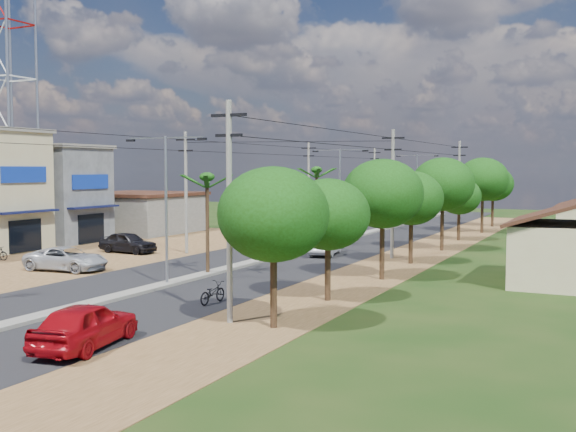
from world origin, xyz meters
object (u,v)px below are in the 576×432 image
at_px(car_silver_mid, 326,244).
at_px(car_parked_dark, 128,243).
at_px(car_white_far, 281,231).
at_px(moto_rider_east, 212,293).
at_px(car_red_near, 85,326).
at_px(car_parked_silver, 66,259).

height_order(car_silver_mid, car_parked_dark, car_silver_mid).
bearing_deg(car_white_far, moto_rider_east, -60.75).
distance_m(car_red_near, car_silver_mid, 27.28).
relative_size(car_silver_mid, car_parked_silver, 0.93).
height_order(car_silver_mid, car_white_far, car_silver_mid).
xyz_separation_m(car_red_near, car_silver_mid, (-2.36, 27.18, -0.02)).
relative_size(car_white_far, car_parked_dark, 1.18).
bearing_deg(moto_rider_east, car_parked_dark, -37.76).
bearing_deg(car_parked_dark, car_red_near, -141.35).
bearing_deg(car_parked_silver, moto_rider_east, -115.55).
bearing_deg(car_parked_dark, car_parked_silver, -162.55).
relative_size(car_parked_silver, moto_rider_east, 2.74).
distance_m(car_parked_silver, moto_rider_east, 14.30).
height_order(car_red_near, car_white_far, car_red_near).
height_order(car_parked_silver, car_parked_dark, car_parked_dark).
height_order(car_silver_mid, moto_rider_east, car_silver_mid).
bearing_deg(car_red_near, car_parked_silver, -54.50).
distance_m(car_parked_silver, car_parked_dark, 8.92).
bearing_deg(moto_rider_east, car_parked_silver, -16.86).
xyz_separation_m(car_red_near, moto_rider_east, (-0.22, 8.54, -0.32)).
xyz_separation_m(car_white_far, car_parked_dark, (-6.05, -13.29, -0.00)).
xyz_separation_m(car_red_near, car_parked_silver, (-13.73, 13.22, -0.09)).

